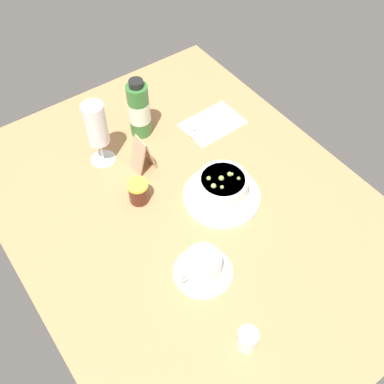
{
  "coord_description": "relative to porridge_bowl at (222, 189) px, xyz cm",
  "views": [
    {
      "loc": [
        -56.39,
        39.88,
        92.77
      ],
      "look_at": [
        0.8,
        -1.27,
        4.57
      ],
      "focal_mm": 43.66,
      "sensor_mm": 36.0,
      "label": 1
    }
  ],
  "objects": [
    {
      "name": "jam_jar",
      "position": [
        11.62,
        17.09,
        -0.39
      ],
      "size": [
        5.2,
        5.2,
        6.18
      ],
      "color": "#492016",
      "rests_on": "ground_plane"
    },
    {
      "name": "menu_card",
      "position": [
        20.3,
        10.4,
        1.46
      ],
      "size": [
        5.18,
        5.63,
        10.03
      ],
      "color": "tan",
      "rests_on": "ground_plane"
    },
    {
      "name": "sauce_bottle_green",
      "position": [
        32.01,
        3.83,
        4.77
      ],
      "size": [
        6.0,
        6.0,
        17.92
      ],
      "color": "#337233",
      "rests_on": "ground_plane"
    },
    {
      "name": "ground_plane",
      "position": [
        2.11,
        8.39,
        -5.01
      ],
      "size": [
        110.0,
        84.0,
        3.0
      ],
      "primitive_type": "cube",
      "color": "#B27F51"
    },
    {
      "name": "coffee_cup",
      "position": [
        -14.27,
        16.55,
        -0.65
      ],
      "size": [
        13.41,
        13.51,
        6.25
      ],
      "color": "white",
      "rests_on": "ground_plane"
    },
    {
      "name": "porridge_bowl",
      "position": [
        0.0,
        0.0,
        0.0
      ],
      "size": [
        19.52,
        19.52,
        8.11
      ],
      "color": "white",
      "rests_on": "ground_plane"
    },
    {
      "name": "cutlery_setting",
      "position": [
        22.96,
        -14.15,
        -3.24
      ],
      "size": [
        12.24,
        17.24,
        0.9
      ],
      "color": "white",
      "rests_on": "ground_plane"
    },
    {
      "name": "creamer_jug",
      "position": [
        -32.5,
        18.98,
        -1.04
      ],
      "size": [
        5.14,
        4.29,
        5.35
      ],
      "color": "white",
      "rests_on": "ground_plane"
    },
    {
      "name": "wine_glass",
      "position": [
        29.1,
        17.78,
        8.39
      ],
      "size": [
        6.71,
        6.71,
        18.78
      ],
      "color": "white",
      "rests_on": "ground_plane"
    }
  ]
}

